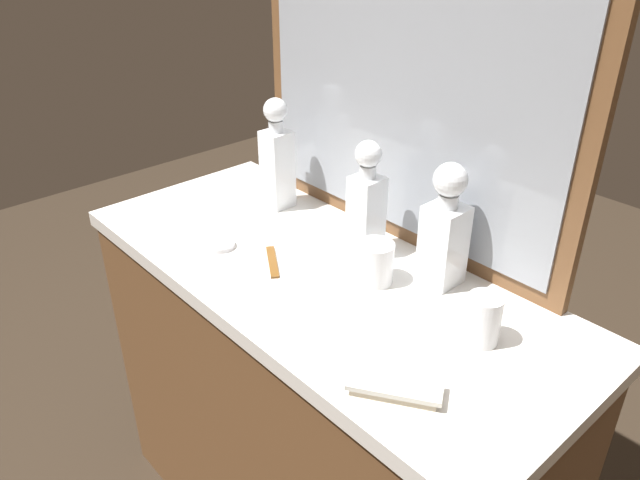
% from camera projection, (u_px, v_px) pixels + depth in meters
% --- Properties ---
extents(dresser, '(1.31, 0.56, 0.96)m').
position_uv_depth(dresser, '(320.00, 417.00, 1.70)').
color(dresser, brown).
rests_on(dresser, ground_plane).
extents(dresser_mirror, '(0.96, 0.03, 0.80)m').
position_uv_depth(dresser_mirror, '(405.00, 83.00, 1.42)').
color(dresser_mirror, brown).
rests_on(dresser_mirror, dresser).
extents(crystal_decanter_far_left, '(0.08, 0.08, 0.29)m').
position_uv_depth(crystal_decanter_far_left, '(444.00, 236.00, 1.36)').
color(crystal_decanter_far_left, white).
rests_on(crystal_decanter_far_left, dresser).
extents(crystal_decanter_far_right, '(0.07, 0.07, 0.31)m').
position_uv_depth(crystal_decanter_far_right, '(277.00, 164.00, 1.70)').
color(crystal_decanter_far_right, white).
rests_on(crystal_decanter_far_right, dresser).
extents(crystal_decanter_left, '(0.07, 0.07, 0.29)m').
position_uv_depth(crystal_decanter_left, '(366.00, 210.00, 1.48)').
color(crystal_decanter_left, white).
rests_on(crystal_decanter_left, dresser).
extents(crystal_tumbler_front, '(0.08, 0.08, 0.10)m').
position_uv_depth(crystal_tumbler_front, '(375.00, 264.00, 1.40)').
color(crystal_tumbler_front, white).
rests_on(crystal_tumbler_front, dresser).
extents(crystal_tumbler_center, '(0.07, 0.07, 0.10)m').
position_uv_depth(crystal_tumbler_center, '(483.00, 321.00, 1.21)').
color(crystal_tumbler_center, white).
rests_on(crystal_tumbler_center, dresser).
extents(silver_brush_far_right, '(0.18, 0.14, 0.02)m').
position_uv_depth(silver_brush_far_right, '(395.00, 388.00, 1.09)').
color(silver_brush_far_right, '#B7A88C').
rests_on(silver_brush_far_right, dresser).
extents(porcelain_dish, '(0.07, 0.07, 0.01)m').
position_uv_depth(porcelain_dish, '(221.00, 245.00, 1.55)').
color(porcelain_dish, silver).
rests_on(porcelain_dish, dresser).
extents(tortoiseshell_comb, '(0.13, 0.09, 0.01)m').
position_uv_depth(tortoiseshell_comb, '(272.00, 262.00, 1.49)').
color(tortoiseshell_comb, brown).
rests_on(tortoiseshell_comb, dresser).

